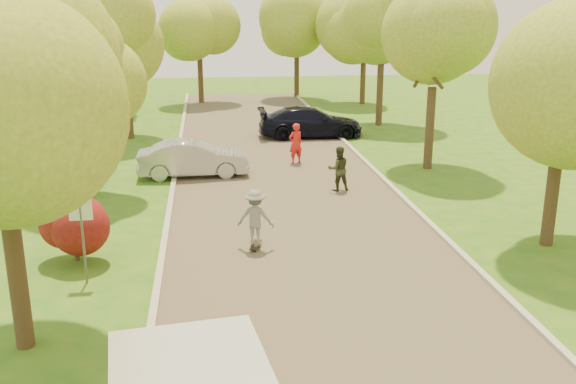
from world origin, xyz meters
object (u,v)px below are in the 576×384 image
longboard (256,245)px  silver_sedan (193,159)px  street_sign (82,223)px  skateboarder (255,217)px  dark_sedan (310,122)px  person_striped (296,144)px  person_olive (338,169)px

longboard → silver_sedan: bearing=-63.1°
street_sign → skateboarder: (4.33, 1.78, -0.66)m
street_sign → longboard: bearing=22.4°
silver_sedan → longboard: 8.40m
dark_sedan → person_striped: 5.82m
skateboarder → person_striped: (2.51, 9.74, -0.03)m
longboard → person_striped: bearing=-90.1°
silver_sedan → longboard: (1.83, -8.18, -0.63)m
silver_sedan → dark_sedan: (5.89, 7.18, 0.06)m
person_striped → person_olive: person_striped is taller
silver_sedan → dark_sedan: dark_sedan is taller
person_striped → person_olive: 4.46m
dark_sedan → skateboarder: (-4.06, -15.35, 0.13)m
longboard → dark_sedan: bearing=-90.5°
longboard → person_olive: (3.48, 5.39, 0.74)m
street_sign → dark_sedan: street_sign is taller
skateboarder → person_olive: size_ratio=0.97×
skateboarder → longboard: bearing=-0.0°
silver_sedan → skateboarder: bearing=-169.2°
street_sign → silver_sedan: street_sign is taller
street_sign → skateboarder: 4.73m
longboard → skateboarder: 0.82m
skateboarder → person_striped: size_ratio=0.91×
longboard → person_striped: size_ratio=0.49×
skateboarder → silver_sedan: bearing=-63.1°
dark_sedan → longboard: 15.89m
dark_sedan → longboard: dark_sedan is taller
longboard → person_striped: (2.51, 9.74, 0.79)m
street_sign → person_striped: (6.83, 11.53, -0.69)m
dark_sedan → longboard: (-4.06, -15.35, -0.68)m
skateboarder → person_olive: (3.48, 5.39, -0.08)m
dark_sedan → longboard: bearing=165.7°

